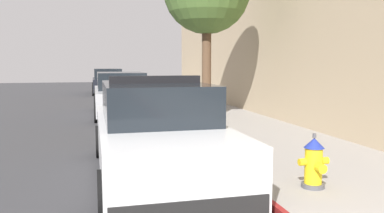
{
  "coord_description": "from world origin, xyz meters",
  "views": [
    {
      "loc": [
        -2.16,
        -1.39,
        1.88
      ],
      "look_at": [
        -0.21,
        6.42,
        1.0
      ],
      "focal_mm": 36.85,
      "sensor_mm": 36.0,
      "label": 1
    }
  ],
  "objects_px": {
    "police_cruiser": "(156,133)",
    "fire_hydrant": "(314,163)",
    "parked_car_silver_ahead": "(121,95)",
    "parked_car_dark_far": "(108,82)"
  },
  "relations": [
    {
      "from": "parked_car_dark_far",
      "to": "fire_hydrant",
      "type": "height_order",
      "value": "parked_car_dark_far"
    },
    {
      "from": "fire_hydrant",
      "to": "police_cruiser",
      "type": "bearing_deg",
      "value": 140.72
    },
    {
      "from": "parked_car_dark_far",
      "to": "fire_hydrant",
      "type": "bearing_deg",
      "value": -84.3
    },
    {
      "from": "parked_car_silver_ahead",
      "to": "fire_hydrant",
      "type": "height_order",
      "value": "parked_car_silver_ahead"
    },
    {
      "from": "police_cruiser",
      "to": "fire_hydrant",
      "type": "height_order",
      "value": "police_cruiser"
    },
    {
      "from": "police_cruiser",
      "to": "parked_car_silver_ahead",
      "type": "height_order",
      "value": "police_cruiser"
    },
    {
      "from": "parked_car_dark_far",
      "to": "fire_hydrant",
      "type": "relative_size",
      "value": 6.37
    },
    {
      "from": "parked_car_silver_ahead",
      "to": "parked_car_dark_far",
      "type": "xyz_separation_m",
      "value": [
        -0.09,
        10.79,
        0.0
      ]
    },
    {
      "from": "police_cruiser",
      "to": "fire_hydrant",
      "type": "relative_size",
      "value": 6.37
    },
    {
      "from": "police_cruiser",
      "to": "parked_car_silver_ahead",
      "type": "xyz_separation_m",
      "value": [
        -0.02,
        8.22,
        -0.0
      ]
    }
  ]
}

